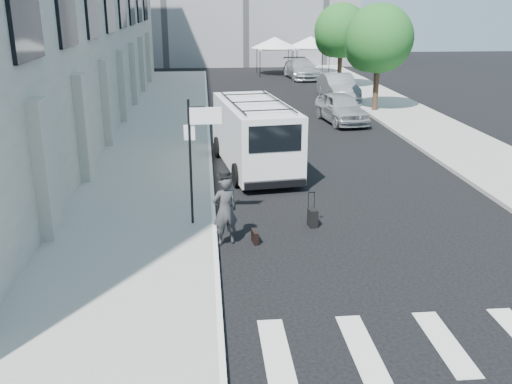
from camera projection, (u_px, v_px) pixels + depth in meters
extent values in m
plane|color=black|center=(303.00, 275.00, 13.35)|extent=(120.00, 120.00, 0.00)
cube|color=gray|center=(163.00, 130.00, 28.06)|extent=(4.50, 48.00, 0.15)
cube|color=gray|center=(398.00, 111.00, 32.99)|extent=(4.00, 56.00, 0.15)
cube|color=gray|center=(7.00, 3.00, 27.44)|extent=(10.00, 44.00, 12.00)
cylinder|color=black|center=(191.00, 163.00, 15.54)|extent=(0.07, 0.07, 3.50)
cube|color=white|center=(189.00, 133.00, 15.29)|extent=(0.30, 0.03, 0.42)
cube|color=white|center=(206.00, 116.00, 15.17)|extent=(0.85, 0.06, 0.45)
cylinder|color=black|center=(376.00, 88.00, 32.44)|extent=(0.32, 0.32, 2.80)
sphere|color=#19501B|center=(379.00, 38.00, 31.58)|extent=(3.80, 3.80, 3.80)
sphere|color=#19501B|center=(368.00, 48.00, 32.29)|extent=(2.66, 2.66, 2.66)
cylinder|color=black|center=(340.00, 70.00, 40.94)|extent=(0.32, 0.32, 2.80)
sphere|color=#19501B|center=(341.00, 31.00, 40.07)|extent=(3.80, 3.80, 3.80)
sphere|color=#19501B|center=(334.00, 38.00, 40.79)|extent=(2.66, 2.66, 2.66)
cylinder|color=black|center=(260.00, 64.00, 47.78)|extent=(0.06, 0.06, 2.20)
cylinder|color=black|center=(293.00, 63.00, 48.02)|extent=(0.06, 0.06, 2.20)
cylinder|color=black|center=(257.00, 61.00, 50.42)|extent=(0.06, 0.06, 2.20)
cylinder|color=black|center=(288.00, 60.00, 50.66)|extent=(0.06, 0.06, 2.20)
cube|color=white|center=(275.00, 48.00, 48.85)|extent=(3.00, 3.00, 0.12)
cone|color=white|center=(275.00, 42.00, 48.70)|extent=(4.00, 4.00, 0.90)
cylinder|color=black|center=(297.00, 63.00, 48.53)|extent=(0.06, 0.06, 2.20)
cylinder|color=black|center=(329.00, 63.00, 48.77)|extent=(0.06, 0.06, 2.20)
cylinder|color=black|center=(292.00, 60.00, 51.17)|extent=(0.06, 0.06, 2.20)
cylinder|color=black|center=(322.00, 59.00, 51.41)|extent=(0.06, 0.06, 2.20)
cube|color=white|center=(310.00, 48.00, 49.60)|extent=(3.00, 3.00, 0.12)
cone|color=white|center=(311.00, 42.00, 49.44)|extent=(4.00, 4.00, 0.90)
imported|color=#323234|center=(225.00, 211.00, 14.79)|extent=(0.79, 0.64, 1.87)
cube|color=black|center=(255.00, 237.00, 15.10)|extent=(0.17, 0.45, 0.34)
cube|color=black|center=(313.00, 218.00, 16.17)|extent=(0.27, 0.38, 0.51)
cylinder|color=black|center=(308.00, 200.00, 16.14)|extent=(0.02, 0.02, 0.49)
cylinder|color=black|center=(314.00, 200.00, 16.18)|extent=(0.02, 0.02, 0.49)
cube|color=black|center=(312.00, 192.00, 16.09)|extent=(0.20, 0.06, 0.03)
cube|color=white|center=(255.00, 134.00, 21.34)|extent=(2.96, 6.20, 2.32)
cube|color=white|center=(239.00, 130.00, 24.52)|extent=(2.21, 1.26, 1.21)
cube|color=black|center=(275.00, 138.00, 18.44)|extent=(1.76, 0.32, 0.88)
cylinder|color=black|center=(219.00, 147.00, 23.36)|extent=(0.42, 0.87, 0.84)
cylinder|color=black|center=(269.00, 144.00, 23.80)|extent=(0.42, 0.87, 0.84)
cylinder|color=black|center=(238.00, 175.00, 19.58)|extent=(0.42, 0.87, 0.84)
cylinder|color=black|center=(296.00, 171.00, 20.02)|extent=(0.42, 0.87, 0.84)
imported|color=#989B9F|center=(341.00, 108.00, 29.90)|extent=(2.34, 4.73, 1.55)
imported|color=slate|center=(338.00, 87.00, 36.54)|extent=(1.86, 5.12, 1.68)
imported|color=#9A9DA1|center=(301.00, 69.00, 46.94)|extent=(2.63, 5.64, 1.59)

